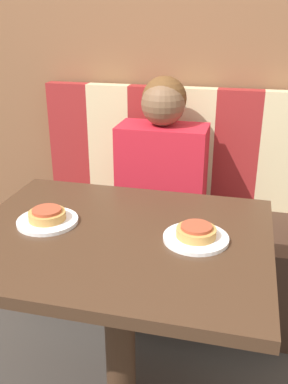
{
  "coord_description": "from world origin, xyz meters",
  "views": [
    {
      "loc": [
        0.34,
        -1.07,
        1.32
      ],
      "look_at": [
        0.0,
        0.33,
        0.71
      ],
      "focal_mm": 40.0,
      "sensor_mm": 36.0,
      "label": 1
    }
  ],
  "objects_px": {
    "plate_right": "(196,238)",
    "pizza_left": "(47,215)",
    "person": "(162,154)",
    "plate_left": "(48,221)",
    "pizza_right": "(196,231)"
  },
  "relations": [
    {
      "from": "plate_right",
      "to": "pizza_left",
      "type": "bearing_deg",
      "value": -180.0
    },
    {
      "from": "person",
      "to": "plate_left",
      "type": "bearing_deg",
      "value": -109.47
    },
    {
      "from": "pizza_left",
      "to": "person",
      "type": "bearing_deg",
      "value": 70.53
    },
    {
      "from": "person",
      "to": "pizza_right",
      "type": "bearing_deg",
      "value": -70.53
    },
    {
      "from": "pizza_left",
      "to": "pizza_right",
      "type": "xyz_separation_m",
      "value": [
        0.46,
        0.0,
        0.0
      ]
    },
    {
      "from": "plate_right",
      "to": "person",
      "type": "bearing_deg",
      "value": 109.47
    },
    {
      "from": "plate_left",
      "to": "pizza_left",
      "type": "relative_size",
      "value": 1.65
    },
    {
      "from": "person",
      "to": "pizza_left",
      "type": "bearing_deg",
      "value": -109.47
    },
    {
      "from": "plate_right",
      "to": "pizza_right",
      "type": "bearing_deg",
      "value": -90.0
    },
    {
      "from": "person",
      "to": "plate_left",
      "type": "xyz_separation_m",
      "value": [
        -0.23,
        -0.65,
        -0.03
      ]
    },
    {
      "from": "pizza_right",
      "to": "plate_right",
      "type": "bearing_deg",
      "value": 90.0
    },
    {
      "from": "person",
      "to": "plate_right",
      "type": "bearing_deg",
      "value": -70.53
    },
    {
      "from": "plate_left",
      "to": "pizza_right",
      "type": "bearing_deg",
      "value": -0.0
    },
    {
      "from": "pizza_left",
      "to": "pizza_right",
      "type": "relative_size",
      "value": 1.0
    },
    {
      "from": "person",
      "to": "pizza_left",
      "type": "relative_size",
      "value": 5.48
    }
  ]
}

